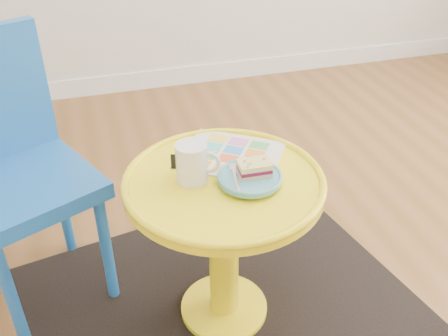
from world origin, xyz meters
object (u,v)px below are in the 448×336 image
object	(u,v)px
chair	(10,162)
side_table	(224,221)
mug	(193,162)
newspaper	(231,155)
plate	(250,178)

from	to	relation	value
chair	side_table	bearing A→B (deg)	-52.95
chair	mug	world-z (taller)	chair
side_table	newspaper	world-z (taller)	newspaper
side_table	chair	xyz separation A→B (m)	(-0.61, 0.33, 0.13)
chair	newspaper	size ratio (longest dim) A/B	3.10
side_table	chair	bearing A→B (deg)	151.72
newspaper	mug	world-z (taller)	mug
side_table	chair	size ratio (longest dim) A/B	0.64
chair	newspaper	world-z (taller)	chair
newspaper	plate	xyz separation A→B (m)	(0.01, -0.16, 0.02)
plate	chair	bearing A→B (deg)	151.46
side_table	newspaper	size ratio (longest dim) A/B	1.97
mug	plate	bearing A→B (deg)	1.68
chair	mug	xyz separation A→B (m)	(0.53, -0.31, 0.09)
chair	mug	size ratio (longest dim) A/B	7.43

